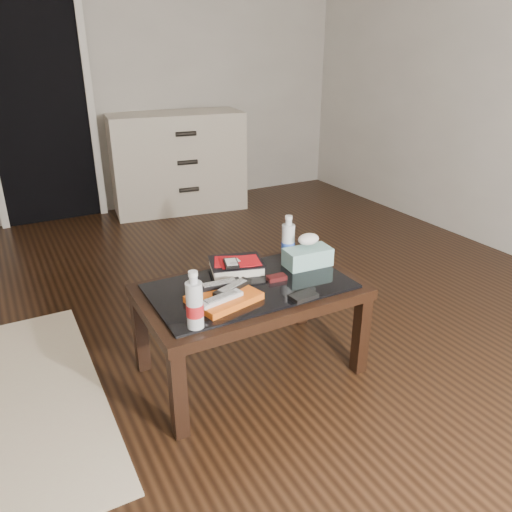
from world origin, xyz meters
The scene contains 17 objects.
ground centered at (0.00, 0.00, 0.00)m, with size 5.00×5.00×0.00m, color black.
room_shell centered at (0.00, 0.00, 1.62)m, with size 5.00×5.00×5.00m.
doorway centered at (-0.40, 2.47, 1.02)m, with size 0.90×0.08×2.07m.
coffee_table centered at (0.09, -0.37, 0.40)m, with size 1.00×0.60×0.46m.
dresser centered at (0.70, 2.23, 0.45)m, with size 1.26×0.66×0.90m.
magazines centered at (-0.07, -0.45, 0.48)m, with size 0.28×0.21×0.03m, color #DE5B14.
remote_silver centered at (-0.11, -0.49, 0.50)m, with size 0.20×0.05×0.02m, color silver.
remote_black_front centered at (-0.02, -0.42, 0.50)m, with size 0.20×0.05×0.02m, color black.
remote_black_back centered at (-0.06, -0.37, 0.50)m, with size 0.20×0.05×0.02m, color black.
textbook centered at (0.11, -0.19, 0.48)m, with size 0.25×0.20×0.05m, color black.
dvd_mailers centered at (0.10, -0.19, 0.51)m, with size 0.19×0.14×0.01m, color #B80C13.
ipod centered at (0.07, -0.23, 0.52)m, with size 0.06×0.10×0.02m, color black.
flip_phone centered at (0.23, -0.38, 0.47)m, with size 0.09×0.05×0.02m, color black.
wallet centered at (0.24, -0.59, 0.47)m, with size 0.12×0.07×0.02m, color black.
water_bottle_left centered at (-0.26, -0.59, 0.58)m, with size 0.07×0.07×0.24m, color silver.
water_bottle_right centered at (0.40, -0.21, 0.58)m, with size 0.07×0.07×0.24m, color silver.
tissue_box centered at (0.45, -0.31, 0.51)m, with size 0.23×0.12×0.09m, color teal.
Camera 1 is at (-0.85, -2.18, 1.49)m, focal length 35.00 mm.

